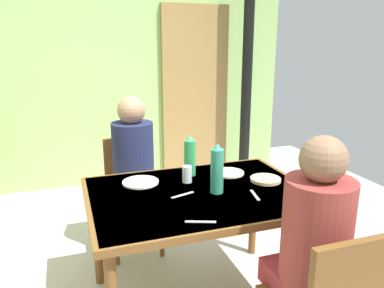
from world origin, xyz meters
name	(u,v)px	position (x,y,z in m)	size (l,w,h in m)	color
wall_back	(107,73)	(0.00, 2.21, 1.26)	(4.15, 0.10, 2.51)	#93BE69
door_wooden	(195,93)	(1.00, 2.13, 1.00)	(0.80, 0.05, 2.00)	olive
stove_pipe_column	(247,72)	(1.53, 1.86, 1.26)	(0.12, 0.12, 2.51)	black
dining_table	(200,203)	(0.23, -0.14, 0.67)	(1.30, 0.94, 0.74)	brown
chair_far_diner	(132,187)	(-0.03, 0.68, 0.50)	(0.40, 0.40, 0.87)	brown
person_near_diner	(314,232)	(0.51, -0.83, 0.78)	(0.30, 0.37, 0.77)	maroon
person_far_diner	(134,157)	(-0.03, 0.54, 0.78)	(0.30, 0.37, 0.77)	#202046
water_bottle_green_near	(190,157)	(0.27, 0.15, 0.87)	(0.08, 0.08, 0.27)	green
water_bottle_green_far	(217,170)	(0.32, -0.18, 0.88)	(0.08, 0.08, 0.29)	#329371
dinner_plate_near_left	(229,173)	(0.52, 0.09, 0.75)	(0.20, 0.20, 0.01)	white
dinner_plate_near_right	(141,182)	(-0.07, 0.11, 0.75)	(0.22, 0.22, 0.01)	white
drinking_glass_by_near_diner	(187,174)	(0.21, 0.03, 0.79)	(0.06, 0.06, 0.10)	silver
bread_plate_sliced	(266,179)	(0.68, -0.11, 0.75)	(0.19, 0.19, 0.02)	#DBB77A
cutlery_knife_near	(183,195)	(0.12, -0.16, 0.74)	(0.15, 0.02, 0.00)	silver
cutlery_fork_near	(255,195)	(0.51, -0.30, 0.74)	(0.15, 0.02, 0.00)	silver
cutlery_knife_far	(201,222)	(0.10, -0.50, 0.74)	(0.15, 0.02, 0.00)	silver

